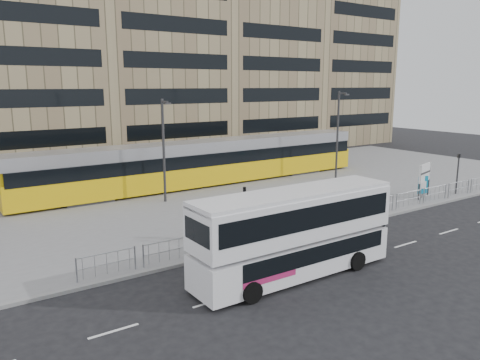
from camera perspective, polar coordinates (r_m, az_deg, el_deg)
ground at (r=27.74m, az=10.36°, el=-6.23°), size 120.00×120.00×0.00m
plaza at (r=36.90m, az=-2.76°, el=-1.47°), size 64.00×24.00×0.15m
kerb at (r=27.75m, az=10.29°, el=-6.06°), size 64.00×0.25×0.17m
building_row at (r=56.90m, az=-13.74°, el=15.80°), size 70.40×18.40×31.20m
pedestrian_barrier at (r=29.19m, az=12.56°, el=-3.42°), size 32.07×0.07×1.10m
road_markings at (r=25.97m, az=18.20°, el=-7.87°), size 62.00×0.12×0.01m
double_decker_bus at (r=20.74m, az=6.69°, el=-6.14°), size 9.74×2.53×3.89m
tram at (r=39.12m, az=-4.24°, el=2.13°), size 31.36×3.32×3.69m
station_sign at (r=36.98m, az=21.61°, el=0.67°), size 2.16×0.69×2.56m
ad_panel at (r=37.04m, az=21.40°, el=-0.59°), size 0.86×0.26×1.63m
pedestrian at (r=25.48m, az=-6.22°, el=-5.43°), size 0.58×0.70×1.64m
traffic_light_west at (r=24.19m, az=0.54°, el=-3.43°), size 0.23×0.25×3.10m
traffic_light_east at (r=39.25m, az=25.03°, el=1.28°), size 0.22×0.24×3.10m
lamp_post_west at (r=33.26m, az=-9.26°, el=4.10°), size 0.45×1.04×7.28m
lamp_post_east at (r=41.84m, az=11.87°, el=5.80°), size 0.45×1.04×7.70m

